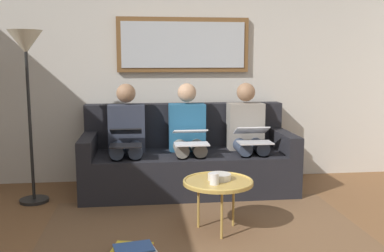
{
  "coord_description": "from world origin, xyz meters",
  "views": [
    {
      "loc": [
        0.5,
        2.46,
        1.39
      ],
      "look_at": [
        0.0,
        -1.7,
        0.75
      ],
      "focal_mm": 40.95,
      "sensor_mm": 36.0,
      "label": 1
    }
  ],
  "objects_px": {
    "person_left": "(247,133)",
    "standing_lamp": "(26,61)",
    "laptop_silver": "(253,136)",
    "laptop_black": "(126,137)",
    "magazine_stack": "(134,249)",
    "person_middle": "(188,134)",
    "couch": "(187,160)",
    "bowl": "(219,177)",
    "cup": "(214,179)",
    "framed_mirror": "(183,45)",
    "laptop_white": "(191,137)",
    "coffee_table": "(218,183)",
    "person_right": "(127,136)"
  },
  "relations": [
    {
      "from": "cup",
      "to": "bowl",
      "type": "xyz_separation_m",
      "value": [
        -0.06,
        -0.13,
        -0.02
      ]
    },
    {
      "from": "bowl",
      "to": "standing_lamp",
      "type": "xyz_separation_m",
      "value": [
        1.68,
        -0.92,
        0.92
      ]
    },
    {
      "from": "laptop_silver",
      "to": "laptop_black",
      "type": "relative_size",
      "value": 0.92
    },
    {
      "from": "person_middle",
      "to": "person_right",
      "type": "height_order",
      "value": "same"
    },
    {
      "from": "magazine_stack",
      "to": "person_middle",
      "type": "bearing_deg",
      "value": -110.88
    },
    {
      "from": "person_middle",
      "to": "coffee_table",
      "type": "bearing_deg",
      "value": 95.68
    },
    {
      "from": "laptop_black",
      "to": "magazine_stack",
      "type": "bearing_deg",
      "value": 93.71
    },
    {
      "from": "couch",
      "to": "person_right",
      "type": "distance_m",
      "value": 0.71
    },
    {
      "from": "cup",
      "to": "laptop_silver",
      "type": "height_order",
      "value": "laptop_silver"
    },
    {
      "from": "couch",
      "to": "bowl",
      "type": "relative_size",
      "value": 11.64
    },
    {
      "from": "magazine_stack",
      "to": "standing_lamp",
      "type": "bearing_deg",
      "value": -52.03
    },
    {
      "from": "couch",
      "to": "person_right",
      "type": "relative_size",
      "value": 1.93
    },
    {
      "from": "person_middle",
      "to": "person_right",
      "type": "distance_m",
      "value": 0.64
    },
    {
      "from": "cup",
      "to": "framed_mirror",
      "type": "bearing_deg",
      "value": -87.76
    },
    {
      "from": "framed_mirror",
      "to": "coffee_table",
      "type": "distance_m",
      "value": 1.97
    },
    {
      "from": "laptop_white",
      "to": "standing_lamp",
      "type": "height_order",
      "value": "standing_lamp"
    },
    {
      "from": "cup",
      "to": "person_middle",
      "type": "relative_size",
      "value": 0.08
    },
    {
      "from": "couch",
      "to": "standing_lamp",
      "type": "distance_m",
      "value": 1.9
    },
    {
      "from": "laptop_white",
      "to": "laptop_black",
      "type": "bearing_deg",
      "value": -1.3
    },
    {
      "from": "bowl",
      "to": "laptop_black",
      "type": "distance_m",
      "value": 1.19
    },
    {
      "from": "laptop_white",
      "to": "standing_lamp",
      "type": "bearing_deg",
      "value": -1.8
    },
    {
      "from": "person_left",
      "to": "laptop_silver",
      "type": "distance_m",
      "value": 0.24
    },
    {
      "from": "person_left",
      "to": "cup",
      "type": "bearing_deg",
      "value": 65.26
    },
    {
      "from": "person_left",
      "to": "person_right",
      "type": "distance_m",
      "value": 1.28
    },
    {
      "from": "magazine_stack",
      "to": "bowl",
      "type": "bearing_deg",
      "value": -152.99
    },
    {
      "from": "person_left",
      "to": "standing_lamp",
      "type": "height_order",
      "value": "standing_lamp"
    },
    {
      "from": "cup",
      "to": "laptop_silver",
      "type": "relative_size",
      "value": 0.26
    },
    {
      "from": "coffee_table",
      "to": "person_right",
      "type": "xyz_separation_m",
      "value": [
        0.75,
        -1.15,
        0.2
      ]
    },
    {
      "from": "framed_mirror",
      "to": "laptop_black",
      "type": "xyz_separation_m",
      "value": [
        0.64,
        0.69,
        -0.92
      ]
    },
    {
      "from": "laptop_silver",
      "to": "standing_lamp",
      "type": "bearing_deg",
      "value": -0.99
    },
    {
      "from": "person_middle",
      "to": "standing_lamp",
      "type": "xyz_separation_m",
      "value": [
        1.55,
        0.2,
        0.76
      ]
    },
    {
      "from": "bowl",
      "to": "standing_lamp",
      "type": "height_order",
      "value": "standing_lamp"
    },
    {
      "from": "coffee_table",
      "to": "laptop_black",
      "type": "bearing_deg",
      "value": -50.53
    },
    {
      "from": "framed_mirror",
      "to": "magazine_stack",
      "type": "distance_m",
      "value": 2.52
    },
    {
      "from": "couch",
      "to": "coffee_table",
      "type": "height_order",
      "value": "couch"
    },
    {
      "from": "bowl",
      "to": "standing_lamp",
      "type": "distance_m",
      "value": 2.13
    },
    {
      "from": "framed_mirror",
      "to": "bowl",
      "type": "bearing_deg",
      "value": 94.78
    },
    {
      "from": "couch",
      "to": "standing_lamp",
      "type": "height_order",
      "value": "standing_lamp"
    },
    {
      "from": "couch",
      "to": "bowl",
      "type": "distance_m",
      "value": 1.2
    },
    {
      "from": "couch",
      "to": "laptop_white",
      "type": "xyz_separation_m",
      "value": [
        0.0,
        0.32,
        0.31
      ]
    },
    {
      "from": "bowl",
      "to": "laptop_white",
      "type": "xyz_separation_m",
      "value": [
        0.13,
        -0.87,
        0.18
      ]
    },
    {
      "from": "person_left",
      "to": "person_middle",
      "type": "bearing_deg",
      "value": 0.0
    },
    {
      "from": "magazine_stack",
      "to": "couch",
      "type": "bearing_deg",
      "value": -110.02
    },
    {
      "from": "framed_mirror",
      "to": "laptop_white",
      "type": "height_order",
      "value": "framed_mirror"
    },
    {
      "from": "laptop_white",
      "to": "magazine_stack",
      "type": "xyz_separation_m",
      "value": [
        0.56,
        1.22,
        -0.6
      ]
    },
    {
      "from": "couch",
      "to": "framed_mirror",
      "type": "bearing_deg",
      "value": -90.0
    },
    {
      "from": "person_middle",
      "to": "laptop_white",
      "type": "distance_m",
      "value": 0.25
    },
    {
      "from": "person_left",
      "to": "person_right",
      "type": "height_order",
      "value": "same"
    },
    {
      "from": "couch",
      "to": "standing_lamp",
      "type": "relative_size",
      "value": 1.33
    },
    {
      "from": "standing_lamp",
      "to": "magazine_stack",
      "type": "bearing_deg",
      "value": 127.97
    }
  ]
}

